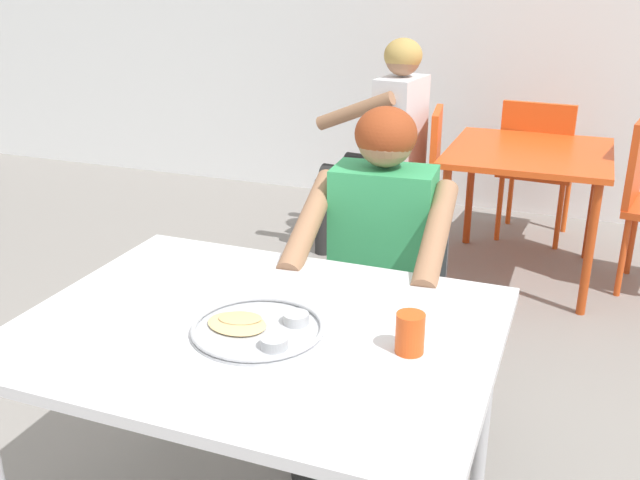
{
  "coord_description": "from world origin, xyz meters",
  "views": [
    {
      "loc": [
        0.77,
        -1.48,
        1.6
      ],
      "look_at": [
        0.12,
        0.21,
        0.9
      ],
      "focal_mm": 39.71,
      "sensor_mm": 36.0,
      "label": 1
    }
  ],
  "objects_px": {
    "table_foreground": "(258,347)",
    "patron_background": "(385,131)",
    "diner_foreground": "(376,254)",
    "chair_red_far": "(536,161)",
    "drinking_cup": "(410,332)",
    "chair_foreground": "(389,288)",
    "table_background_red": "(528,165)",
    "thali_tray": "(258,328)",
    "chair_red_left": "(416,175)"
  },
  "relations": [
    {
      "from": "table_foreground",
      "to": "patron_background",
      "type": "height_order",
      "value": "patron_background"
    },
    {
      "from": "diner_foreground",
      "to": "chair_red_far",
      "type": "bearing_deg",
      "value": 81.32
    },
    {
      "from": "thali_tray",
      "to": "table_background_red",
      "type": "distance_m",
      "value": 2.4
    },
    {
      "from": "diner_foreground",
      "to": "drinking_cup",
      "type": "bearing_deg",
      "value": -67.05
    },
    {
      "from": "drinking_cup",
      "to": "chair_red_left",
      "type": "relative_size",
      "value": 0.11
    },
    {
      "from": "table_foreground",
      "to": "chair_foreground",
      "type": "bearing_deg",
      "value": 83.11
    },
    {
      "from": "thali_tray",
      "to": "chair_foreground",
      "type": "distance_m",
      "value": 0.97
    },
    {
      "from": "table_foreground",
      "to": "table_background_red",
      "type": "bearing_deg",
      "value": 78.92
    },
    {
      "from": "diner_foreground",
      "to": "chair_red_far",
      "type": "distance_m",
      "value": 2.26
    },
    {
      "from": "thali_tray",
      "to": "drinking_cup",
      "type": "xyz_separation_m",
      "value": [
        0.38,
        0.04,
        0.04
      ]
    },
    {
      "from": "table_foreground",
      "to": "table_background_red",
      "type": "xyz_separation_m",
      "value": [
        0.45,
        2.32,
        -0.05
      ]
    },
    {
      "from": "diner_foreground",
      "to": "chair_foreground",
      "type": "bearing_deg",
      "value": 92.98
    },
    {
      "from": "thali_tray",
      "to": "patron_background",
      "type": "distance_m",
      "value": 2.39
    },
    {
      "from": "table_background_red",
      "to": "patron_background",
      "type": "bearing_deg",
      "value": 179.15
    },
    {
      "from": "table_background_red",
      "to": "chair_red_far",
      "type": "xyz_separation_m",
      "value": [
        0.0,
        0.57,
        -0.12
      ]
    },
    {
      "from": "thali_tray",
      "to": "table_background_red",
      "type": "xyz_separation_m",
      "value": [
        0.43,
        2.36,
        -0.13
      ]
    },
    {
      "from": "chair_red_left",
      "to": "chair_red_far",
      "type": "distance_m",
      "value": 0.83
    },
    {
      "from": "thali_tray",
      "to": "chair_foreground",
      "type": "height_order",
      "value": "chair_foreground"
    },
    {
      "from": "table_foreground",
      "to": "chair_foreground",
      "type": "relative_size",
      "value": 1.45
    },
    {
      "from": "table_foreground",
      "to": "thali_tray",
      "type": "distance_m",
      "value": 0.09
    },
    {
      "from": "thali_tray",
      "to": "chair_red_far",
      "type": "bearing_deg",
      "value": 81.5
    },
    {
      "from": "table_background_red",
      "to": "patron_background",
      "type": "xyz_separation_m",
      "value": [
        -0.79,
        0.01,
        0.12
      ]
    },
    {
      "from": "table_foreground",
      "to": "patron_background",
      "type": "distance_m",
      "value": 2.35
    },
    {
      "from": "drinking_cup",
      "to": "table_background_red",
      "type": "xyz_separation_m",
      "value": [
        0.06,
        2.32,
        -0.18
      ]
    },
    {
      "from": "table_foreground",
      "to": "chair_red_left",
      "type": "relative_size",
      "value": 1.37
    },
    {
      "from": "chair_foreground",
      "to": "thali_tray",
      "type": "bearing_deg",
      "value": -95.3
    },
    {
      "from": "drinking_cup",
      "to": "chair_red_far",
      "type": "relative_size",
      "value": 0.11
    },
    {
      "from": "table_foreground",
      "to": "drinking_cup",
      "type": "height_order",
      "value": "drinking_cup"
    },
    {
      "from": "drinking_cup",
      "to": "table_background_red",
      "type": "bearing_deg",
      "value": 88.6
    },
    {
      "from": "table_background_red",
      "to": "chair_red_left",
      "type": "xyz_separation_m",
      "value": [
        -0.59,
        -0.01,
        -0.11
      ]
    },
    {
      "from": "chair_red_far",
      "to": "patron_background",
      "type": "bearing_deg",
      "value": -144.97
    },
    {
      "from": "chair_foreground",
      "to": "chair_red_left",
      "type": "bearing_deg",
      "value": 99.81
    },
    {
      "from": "chair_red_left",
      "to": "chair_red_far",
      "type": "relative_size",
      "value": 1.01
    },
    {
      "from": "diner_foreground",
      "to": "patron_background",
      "type": "distance_m",
      "value": 1.73
    },
    {
      "from": "table_foreground",
      "to": "table_background_red",
      "type": "height_order",
      "value": "table_foreground"
    },
    {
      "from": "table_foreground",
      "to": "thali_tray",
      "type": "bearing_deg",
      "value": -60.49
    },
    {
      "from": "diner_foreground",
      "to": "table_background_red",
      "type": "xyz_separation_m",
      "value": [
        0.34,
        1.66,
        -0.08
      ]
    },
    {
      "from": "table_foreground",
      "to": "drinking_cup",
      "type": "bearing_deg",
      "value": 0.31
    },
    {
      "from": "diner_foreground",
      "to": "patron_background",
      "type": "height_order",
      "value": "patron_background"
    },
    {
      "from": "table_foreground",
      "to": "diner_foreground",
      "type": "height_order",
      "value": "diner_foreground"
    },
    {
      "from": "thali_tray",
      "to": "patron_background",
      "type": "bearing_deg",
      "value": 98.53
    },
    {
      "from": "chair_red_left",
      "to": "chair_red_far",
      "type": "height_order",
      "value": "chair_red_left"
    },
    {
      "from": "chair_red_left",
      "to": "table_foreground",
      "type": "bearing_deg",
      "value": -86.53
    },
    {
      "from": "chair_foreground",
      "to": "patron_background",
      "type": "bearing_deg",
      "value": 106.93
    },
    {
      "from": "table_foreground",
      "to": "chair_foreground",
      "type": "height_order",
      "value": "chair_foreground"
    },
    {
      "from": "drinking_cup",
      "to": "thali_tray",
      "type": "bearing_deg",
      "value": -173.95
    },
    {
      "from": "chair_foreground",
      "to": "diner_foreground",
      "type": "relative_size",
      "value": 0.7
    },
    {
      "from": "table_foreground",
      "to": "diner_foreground",
      "type": "distance_m",
      "value": 0.67
    },
    {
      "from": "thali_tray",
      "to": "chair_red_far",
      "type": "distance_m",
      "value": 2.97
    },
    {
      "from": "thali_tray",
      "to": "chair_red_far",
      "type": "height_order",
      "value": "chair_red_far"
    }
  ]
}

